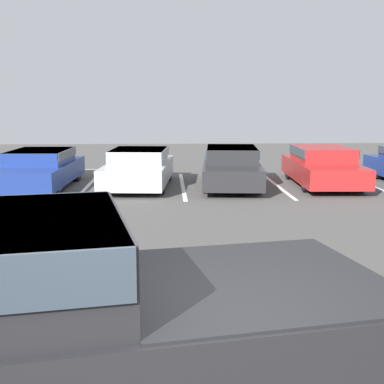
{
  "coord_description": "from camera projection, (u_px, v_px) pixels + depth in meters",
  "views": [
    {
      "loc": [
        -0.05,
        -3.08,
        2.61
      ],
      "look_at": [
        0.39,
        6.35,
        1.0
      ],
      "focal_mm": 50.0,
      "sensor_mm": 36.0,
      "label": 1
    }
  ],
  "objects": [
    {
      "name": "stall_stripe_b",
      "position": [
        88.0,
        186.0,
        16.55
      ],
      "size": [
        0.12,
        5.37,
        0.01
      ],
      "primitive_type": "cube",
      "color": "white",
      "rests_on": "ground_plane"
    },
    {
      "name": "stall_stripe_c",
      "position": [
        183.0,
        186.0,
        16.69
      ],
      "size": [
        0.12,
        5.37,
        0.01
      ],
      "primitive_type": "cube",
      "color": "white",
      "rests_on": "ground_plane"
    },
    {
      "name": "stall_stripe_d",
      "position": [
        276.0,
        185.0,
        16.82
      ],
      "size": [
        0.12,
        5.37,
        0.01
      ],
      "primitive_type": "cube",
      "color": "white",
      "rests_on": "ground_plane"
    },
    {
      "name": "stall_stripe_e",
      "position": [
        368.0,
        184.0,
        16.95
      ],
      "size": [
        0.12,
        5.37,
        0.01
      ],
      "primitive_type": "cube",
      "color": "white",
      "rests_on": "ground_plane"
    },
    {
      "name": "pickup_truck",
      "position": [
        27.0,
        335.0,
        3.98
      ],
      "size": [
        5.97,
        3.15,
        1.79
      ],
      "rotation": [
        0.0,
        0.0,
        0.19
      ],
      "color": "black",
      "rests_on": "ground_plane"
    },
    {
      "name": "parked_sedan_a",
      "position": [
        40.0,
        167.0,
        16.22
      ],
      "size": [
        2.01,
        4.65,
        1.15
      ],
      "rotation": [
        0.0,
        0.0,
        -1.61
      ],
      "color": "navy",
      "rests_on": "ground_plane"
    },
    {
      "name": "parked_sedan_b",
      "position": [
        139.0,
        167.0,
        16.42
      ],
      "size": [
        2.17,
        4.49,
        1.16
      ],
      "rotation": [
        0.0,
        0.0,
        -1.65
      ],
      "color": "#B7BABF",
      "rests_on": "ground_plane"
    },
    {
      "name": "parked_sedan_c",
      "position": [
        231.0,
        165.0,
        16.54
      ],
      "size": [
        2.11,
        4.79,
        1.21
      ],
      "rotation": [
        0.0,
        0.0,
        -1.66
      ],
      "color": "#232326",
      "rests_on": "ground_plane"
    },
    {
      "name": "parked_sedan_d",
      "position": [
        322.0,
        165.0,
        16.71
      ],
      "size": [
        1.96,
        4.54,
        1.2
      ],
      "rotation": [
        0.0,
        0.0,
        -1.61
      ],
      "color": "maroon",
      "rests_on": "ground_plane"
    },
    {
      "name": "wheel_stop_curb",
      "position": [
        81.0,
        172.0,
        19.47
      ],
      "size": [
        1.71,
        0.2,
        0.14
      ],
      "primitive_type": "cube",
      "color": "#B7B2A8",
      "rests_on": "ground_plane"
    }
  ]
}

